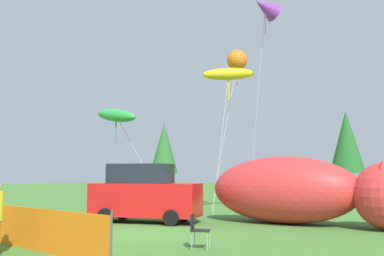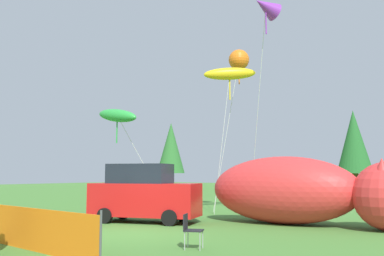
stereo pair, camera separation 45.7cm
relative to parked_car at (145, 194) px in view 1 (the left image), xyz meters
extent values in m
plane|color=#477F33|center=(1.81, -2.52, -1.11)|extent=(120.00, 120.00, 0.00)
cube|color=red|center=(0.05, 0.02, -0.22)|extent=(4.60, 3.02, 1.29)
cube|color=#1E232D|center=(-0.16, -0.06, 0.81)|extent=(2.74, 2.22, 0.77)
cylinder|color=black|center=(1.02, 1.22, -0.81)|extent=(0.64, 0.42, 0.60)
cylinder|color=black|center=(1.57, -0.25, -0.81)|extent=(0.64, 0.42, 0.60)
cylinder|color=black|center=(-1.48, 0.29, -0.81)|extent=(0.64, 0.42, 0.60)
cylinder|color=black|center=(-0.93, -1.19, -0.81)|extent=(0.64, 0.42, 0.60)
cube|color=black|center=(5.21, -3.53, -0.64)|extent=(0.62, 0.62, 0.03)
cube|color=black|center=(5.01, -3.63, -0.43)|extent=(0.22, 0.41, 0.42)
cylinder|color=#A5A5AD|center=(5.30, -3.27, -0.88)|extent=(0.02, 0.02, 0.47)
cylinder|color=#A5A5AD|center=(5.47, -3.63, -0.88)|extent=(0.02, 0.02, 0.47)
cylinder|color=#A5A5AD|center=(4.95, -3.44, -0.88)|extent=(0.02, 0.02, 0.47)
cylinder|color=#A5A5AD|center=(5.12, -3.80, -0.88)|extent=(0.02, 0.02, 0.47)
ellipsoid|color=red|center=(4.62, 2.91, 0.18)|extent=(6.11, 3.03, 2.59)
ellipsoid|color=yellow|center=(4.62, 2.91, -0.40)|extent=(3.93, 2.22, 1.17)
cone|color=red|center=(8.36, 2.60, 0.98)|extent=(0.65, 0.65, 0.70)
cube|color=orange|center=(1.60, -6.17, -0.59)|extent=(6.62, 0.44, 1.06)
cylinder|color=#4C4C51|center=(4.91, -6.37, -0.53)|extent=(0.05, 0.05, 1.16)
cylinder|color=silver|center=(-2.12, 2.18, 1.21)|extent=(1.65, 2.04, 4.65)
ellipsoid|color=green|center=(-2.93, 1.17, 3.53)|extent=(2.69, 0.81, 1.11)
cylinder|color=green|center=(-2.93, 1.17, 2.83)|extent=(0.06, 0.06, 1.20)
cylinder|color=silver|center=(2.14, 5.52, 3.67)|extent=(2.06, 1.85, 9.57)
cone|color=purple|center=(3.15, 4.61, 8.45)|extent=(1.34, 1.59, 1.19)
cylinder|color=purple|center=(3.15, 4.61, 7.75)|extent=(0.06, 0.06, 1.20)
cylinder|color=silver|center=(0.06, 5.96, 2.81)|extent=(1.18, 0.79, 7.84)
sphere|color=orange|center=(0.63, 6.34, 6.73)|extent=(1.08, 1.08, 1.08)
cylinder|color=orange|center=(0.63, 6.34, 6.03)|extent=(0.06, 0.06, 1.20)
cylinder|color=silver|center=(0.65, 4.68, 2.28)|extent=(0.66, 0.54, 6.79)
ellipsoid|color=yellow|center=(0.96, 4.93, 5.68)|extent=(2.31, 2.21, 0.78)
cylinder|color=yellow|center=(0.96, 4.93, 4.98)|extent=(0.06, 0.06, 1.20)
cylinder|color=brown|center=(-21.76, 27.15, -0.15)|extent=(0.61, 0.61, 1.92)
cone|color=#2D6B2D|center=(-21.76, 27.15, 3.88)|extent=(3.38, 3.38, 6.14)
cylinder|color=brown|center=(-0.73, 29.75, -0.16)|extent=(0.61, 0.61, 1.91)
cone|color=#236028|center=(-0.73, 29.75, 3.86)|extent=(3.37, 3.37, 6.12)
camera|label=1|loc=(11.67, -12.73, 0.84)|focal=40.00mm
camera|label=2|loc=(12.04, -12.46, 0.84)|focal=40.00mm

